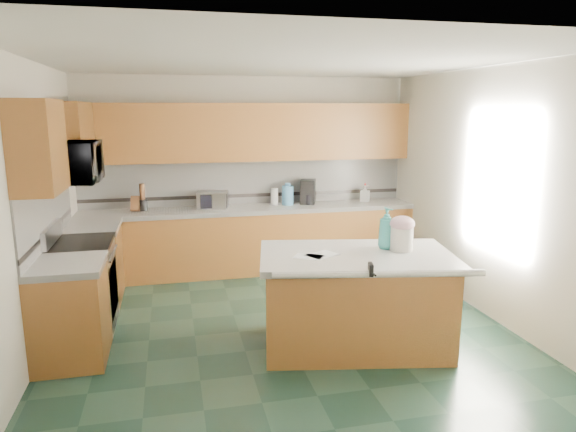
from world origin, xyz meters
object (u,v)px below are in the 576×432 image
object	(u,v)px
soap_bottle_island	(386,228)
toaster_oven	(213,200)
knife_block	(136,204)
island_base	(355,303)
coffee_maker	(308,192)
island_top	(357,257)
treat_jar	(402,239)

from	to	relation	value
soap_bottle_island	toaster_oven	world-z (taller)	soap_bottle_island
knife_block	island_base	bearing A→B (deg)	-40.15
island_base	soap_bottle_island	size ratio (longest dim) A/B	4.24
knife_block	coffee_maker	xyz separation A→B (m)	(2.37, 0.03, 0.07)
island_top	treat_jar	size ratio (longest dim) A/B	7.94
treat_jar	coffee_maker	xyz separation A→B (m)	(-0.22, 2.61, 0.06)
island_top	treat_jar	world-z (taller)	treat_jar
treat_jar	knife_block	size ratio (longest dim) A/B	1.13
island_base	toaster_oven	world-z (taller)	toaster_oven
soap_bottle_island	coffee_maker	world-z (taller)	soap_bottle_island
toaster_oven	coffee_maker	distance (m)	1.36
toaster_oven	soap_bottle_island	bearing A→B (deg)	-44.89
island_base	soap_bottle_island	world-z (taller)	soap_bottle_island
coffee_maker	toaster_oven	bearing A→B (deg)	-159.14
treat_jar	soap_bottle_island	xyz separation A→B (m)	(-0.12, 0.09, 0.09)
treat_jar	soap_bottle_island	distance (m)	0.17
island_base	soap_bottle_island	xyz separation A→B (m)	(0.34, 0.11, 0.69)
treat_jar	knife_block	bearing A→B (deg)	154.70
island_base	coffee_maker	size ratio (longest dim) A/B	4.90
island_base	knife_block	xyz separation A→B (m)	(-2.14, 2.59, 0.59)
treat_jar	coffee_maker	distance (m)	2.62
soap_bottle_island	coffee_maker	size ratio (longest dim) A/B	1.16
treat_jar	coffee_maker	size ratio (longest dim) A/B	0.65
island_top	soap_bottle_island	bearing A→B (deg)	28.70
coffee_maker	island_top	bearing A→B (deg)	-75.52
island_top	toaster_oven	distance (m)	2.83
treat_jar	knife_block	world-z (taller)	treat_jar
soap_bottle_island	knife_block	bearing A→B (deg)	116.37
island_base	soap_bottle_island	bearing A→B (deg)	28.70
treat_jar	soap_bottle_island	bearing A→B (deg)	160.73
treat_jar	soap_bottle_island	size ratio (longest dim) A/B	0.57
knife_block	toaster_oven	bearing A→B (deg)	10.35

